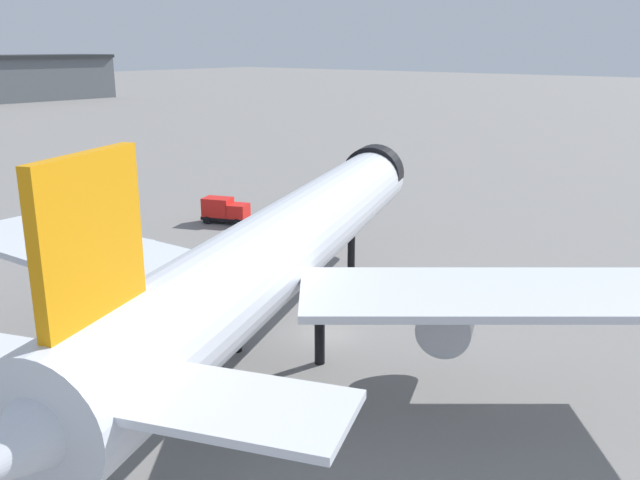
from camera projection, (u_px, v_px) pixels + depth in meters
name	position (u px, v px, depth m)	size (l,w,h in m)	color
ground	(326.00, 334.00, 50.09)	(900.00, 900.00, 0.00)	slate
airliner_near_gate	(288.00, 245.00, 46.40)	(55.63, 49.54, 16.68)	silver
service_truck_front	(225.00, 210.00, 80.95)	(4.14, 5.96, 3.00)	black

